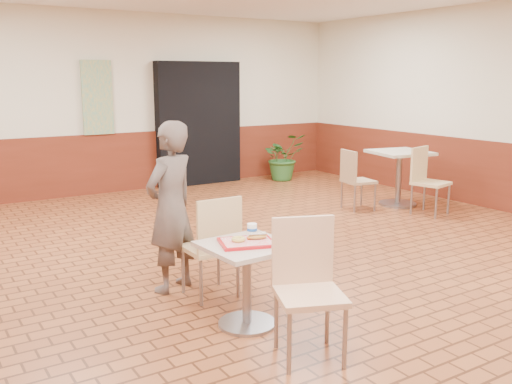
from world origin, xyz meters
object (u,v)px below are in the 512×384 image
customer (171,207)px  long_john_donut (257,236)px  main_table (247,271)px  second_table (399,169)px  chair_main_front (307,280)px  chair_second_left (355,177)px  ring_donut (238,239)px  potted_plant (283,157)px  paper_cup (252,230)px  chair_second_front (426,177)px  chair_main_back (214,242)px  serving_tray (247,242)px

customer → long_john_donut: bearing=79.8°
main_table → second_table: (4.21, 2.46, 0.11)m
chair_main_front → chair_second_left: 4.61m
chair_main_front → customer: (-0.29, 1.65, 0.24)m
chair_second_left → chair_main_front: bearing=142.5°
ring_donut → potted_plant: size_ratio=0.12×
chair_main_front → paper_cup: 0.74m
paper_cup → chair_second_front: (4.03, 1.77, -0.21)m
main_table → chair_main_back: 0.65m
chair_main_back → long_john_donut: 0.68m
chair_second_front → potted_plant: chair_second_front is taller
chair_main_back → potted_plant: 5.98m
main_table → chair_second_left: 4.30m
chair_second_left → potted_plant: (0.53, 2.59, -0.05)m
chair_main_front → serving_tray: bearing=122.3°
serving_tray → potted_plant: bearing=52.6°
customer → long_john_donut: 1.07m
serving_tray → ring_donut: bearing=160.7°
chair_main_back → chair_second_left: 3.90m
long_john_donut → paper_cup: bearing=81.7°
paper_cup → potted_plant: size_ratio=0.11×
chair_main_front → chair_second_left: bearing=65.5°
serving_tray → chair_second_left: 4.30m
serving_tray → chair_second_front: size_ratio=0.43×
chair_second_left → second_table: bearing=-90.8°
main_table → potted_plant: size_ratio=0.76×
serving_tray → long_john_donut: (0.09, -0.00, 0.04)m
ring_donut → second_table: second_table is taller
serving_tray → second_table: 4.88m
chair_second_left → chair_second_front: size_ratio=0.93×
second_table → chair_second_left: 0.79m
main_table → paper_cup: bearing=41.2°
second_table → chair_second_left: (-0.78, 0.13, -0.07)m
main_table → chair_second_front: chair_second_front is taller
chair_main_front → chair_second_left: size_ratio=1.10×
chair_main_back → chair_main_front: bearing=93.3°
potted_plant → main_table: bearing=-127.4°
ring_donut → chair_second_front: 4.58m
chair_main_back → paper_cup: (0.05, -0.55, 0.23)m
chair_main_back → chair_second_front: chair_second_front is taller
main_table → chair_main_back: chair_main_back is taller
second_table → long_john_donut: bearing=-149.2°
chair_second_front → main_table: bearing=-169.5°
chair_main_back → ring_donut: chair_main_back is taller
chair_second_front → chair_second_left: bearing=120.1°
second_table → potted_plant: potted_plant is taller
chair_second_left → chair_main_back: bearing=128.4°
paper_cup → serving_tray: bearing=-138.8°
serving_tray → second_table: size_ratio=0.50×
ring_donut → potted_plant: 6.54m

